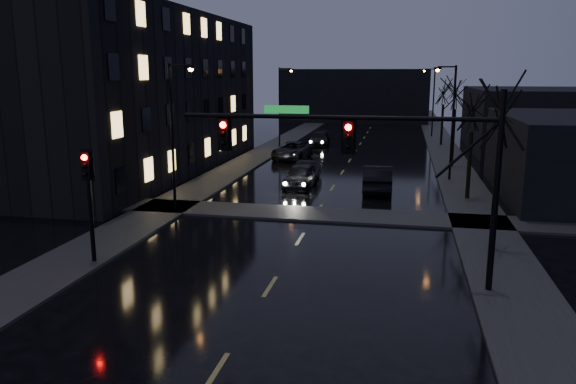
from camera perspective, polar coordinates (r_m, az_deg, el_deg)
The scene contains 21 objects.
sidewalk_left at distance 47.85m, azimuth -4.26°, elevation 3.05°, with size 3.00×140.00×0.12m, color #2D2D2B.
sidewalk_right at distance 46.24m, azimuth 16.47°, elevation 2.27°, with size 3.00×140.00×0.12m, color #2D2D2B.
sidewalk_cross at distance 30.23m, azimuth 2.77°, elevation -2.25°, with size 40.00×3.00×0.12m, color #2D2D2B.
apartment_block at distance 45.58m, azimuth -16.01°, elevation 9.68°, with size 12.00×30.00×12.00m, color black.
commercial_right_far at distance 59.96m, azimuth 23.81°, elevation 6.72°, with size 12.00×18.00×6.00m, color black.
far_block at distance 88.84m, azimuth 6.87°, elevation 9.70°, with size 22.00×10.00×8.00m, color black.
signal_mast at distance 19.64m, azimuth 9.77°, elevation 4.11°, with size 11.11×0.41×7.00m.
signal_pole_left at distance 23.27m, azimuth -19.57°, elevation 0.16°, with size 0.35×0.41×4.53m.
tree_near at distance 24.81m, azimuth 20.97°, elevation 8.25°, with size 3.52×3.52×8.08m.
tree_mid_a at distance 34.72m, azimuth 18.33°, elevation 8.65°, with size 3.30×3.30×7.58m.
tree_mid_b at distance 46.63m, azimuth 16.73°, elevation 10.43°, with size 3.74×3.74×8.59m.
tree_far at distance 60.60m, azimuth 15.58°, elevation 10.24°, with size 3.43×3.43×7.88m.
streetlight_l_near at distance 31.02m, azimuth -11.36°, elevation 6.73°, with size 1.53×0.28×8.00m.
streetlight_l_far at distance 56.81m, azimuth -0.66°, elevation 9.28°, with size 1.53×0.28×8.00m.
streetlight_r_mid at distance 40.67m, azimuth 16.13°, elevation 7.71°, with size 1.53×0.28×8.00m.
streetlight_r_far at distance 68.58m, azimuth 14.40°, elevation 9.39°, with size 1.53×0.28×8.00m.
oncoming_car_a at distance 37.36m, azimuth 1.29°, elevation 1.65°, with size 1.83×4.56×1.55m, color black.
oncoming_car_b at distance 39.76m, azimuth 1.84°, elevation 2.13°, with size 1.43×4.10×1.35m, color black.
oncoming_car_c at distance 49.70m, azimuth 0.44°, elevation 4.24°, with size 2.53×5.49×1.52m, color black.
oncoming_car_d at distance 59.02m, azimuth 3.22°, elevation 5.41°, with size 1.99×4.90×1.42m, color black.
lead_car at distance 36.56m, azimuth 9.11°, elevation 1.38°, with size 1.80×5.15×1.70m, color black.
Camera 1 is at (4.44, -10.46, 7.53)m, focal length 35.00 mm.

